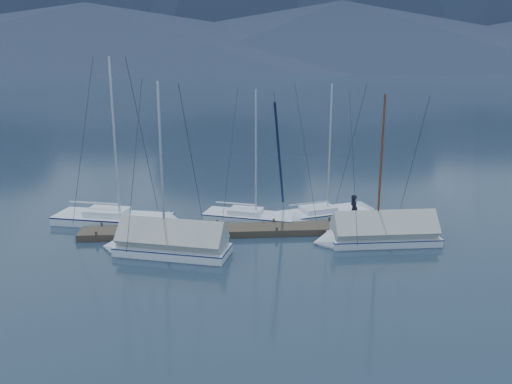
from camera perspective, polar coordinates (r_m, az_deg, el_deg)
ground at (r=26.34m, az=0.33°, el=-5.74°), size 1000.00×1000.00×0.00m
dock at (r=28.18m, az=-0.00°, el=-4.11°), size 18.00×1.50×0.54m
mooring_posts at (r=28.07m, az=-1.02°, el=-3.67°), size 15.12×1.52×0.35m
sailboat_open_left at (r=30.34m, az=-13.22°, el=-3.01°), size 7.69×3.94×9.79m
sailboat_open_mid at (r=30.05m, az=0.77°, el=-2.84°), size 6.21×3.65×7.94m
sailboat_open_right at (r=31.32m, az=8.23°, el=-2.25°), size 6.46×3.50×8.23m
sailboat_covered_near at (r=27.31m, az=12.33°, el=-4.45°), size 6.23×2.68×8.06m
sailboat_covered_far at (r=25.71m, az=-9.81°, el=-5.48°), size 6.49×3.58×8.72m
person at (r=28.58m, az=10.27°, el=-1.87°), size 0.54×0.68×1.65m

